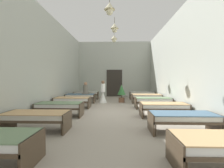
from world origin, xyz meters
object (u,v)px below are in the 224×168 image
at_px(bed_right_row_1, 183,118).
at_px(bed_left_row_5, 86,93).
at_px(bed_left_row_2, 60,106).
at_px(bed_right_row_4, 146,96).
at_px(bed_right_row_2, 164,106).
at_px(bed_left_row_3, 73,100).
at_px(bed_left_row_4, 81,96).
at_px(potted_plant, 122,92).
at_px(nurse_near_aisle, 103,95).
at_px(bed_left_row_1, 37,116).
at_px(patient_seated_primary, 86,90).
at_px(bed_right_row_5, 142,94).
at_px(bed_right_row_3, 153,100).

bearing_deg(bed_right_row_1, bed_left_row_5, 119.76).
xyz_separation_m(bed_left_row_2, bed_right_row_4, (4.35, 3.80, 0.00)).
distance_m(bed_right_row_2, bed_left_row_3, 4.74).
distance_m(bed_left_row_4, potted_plant, 2.74).
distance_m(bed_right_row_2, potted_plant, 4.34).
height_order(bed_left_row_3, nurse_near_aisle, nurse_near_aisle).
bearing_deg(bed_left_row_2, bed_left_row_1, -90.00).
bearing_deg(patient_seated_primary, bed_right_row_4, 0.91).
relative_size(bed_right_row_4, patient_seated_primary, 2.38).
bearing_deg(nurse_near_aisle, bed_right_row_5, 13.80).
height_order(bed_right_row_4, bed_left_row_5, same).
bearing_deg(bed_right_row_5, nurse_near_aisle, -147.26).
relative_size(bed_left_row_2, bed_right_row_3, 1.00).
relative_size(bed_right_row_5, patient_seated_primary, 2.38).
bearing_deg(bed_right_row_3, bed_left_row_3, 180.00).
height_order(bed_left_row_3, bed_right_row_5, same).
xyz_separation_m(bed_right_row_3, patient_seated_primary, (-4.00, 1.84, 0.43)).
bearing_deg(bed_left_row_3, bed_right_row_5, 41.17).
distance_m(bed_right_row_2, bed_right_row_4, 3.80).
distance_m(bed_left_row_5, patient_seated_primary, 2.04).
relative_size(bed_left_row_4, bed_left_row_5, 1.00).
relative_size(bed_left_row_1, bed_left_row_2, 1.00).
bearing_deg(potted_plant, bed_right_row_1, -74.64).
relative_size(bed_left_row_5, patient_seated_primary, 2.38).
distance_m(bed_left_row_3, potted_plant, 3.46).
bearing_deg(patient_seated_primary, nurse_near_aisle, 6.08).
relative_size(bed_right_row_3, potted_plant, 1.62).
relative_size(bed_right_row_5, potted_plant, 1.62).
relative_size(bed_right_row_2, nurse_near_aisle, 1.28).
xyz_separation_m(bed_right_row_5, nurse_near_aisle, (-2.87, -1.84, 0.09)).
height_order(bed_right_row_5, patient_seated_primary, patient_seated_primary).
bearing_deg(potted_plant, bed_left_row_3, -142.13).
relative_size(bed_left_row_2, bed_right_row_2, 1.00).
distance_m(bed_right_row_1, bed_left_row_3, 5.77).
height_order(bed_left_row_3, bed_right_row_3, same).
bearing_deg(bed_right_row_1, potted_plant, 105.36).
distance_m(bed_left_row_2, patient_seated_primary, 3.78).
bearing_deg(bed_right_row_3, bed_left_row_2, -156.38).
distance_m(bed_left_row_1, bed_left_row_5, 7.60).
relative_size(bed_right_row_3, bed_left_row_4, 1.00).
height_order(bed_right_row_4, bed_right_row_5, same).
bearing_deg(bed_left_row_1, nurse_near_aisle, 75.59).
height_order(bed_left_row_1, nurse_near_aisle, nurse_near_aisle).
bearing_deg(bed_right_row_1, bed_right_row_5, 90.00).
xyz_separation_m(bed_left_row_3, bed_left_row_5, (0.00, 3.80, 0.00)).
xyz_separation_m(bed_left_row_1, potted_plant, (2.72, 5.92, 0.26)).
xyz_separation_m(bed_left_row_4, nurse_near_aisle, (1.48, 0.06, 0.09)).
bearing_deg(nurse_near_aisle, bed_right_row_3, -53.26).
xyz_separation_m(bed_left_row_2, potted_plant, (2.72, 4.02, 0.26)).
relative_size(bed_right_row_2, patient_seated_primary, 2.38).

